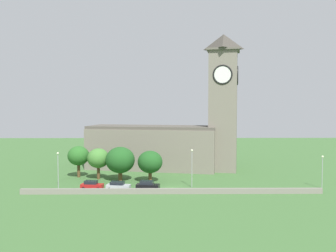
% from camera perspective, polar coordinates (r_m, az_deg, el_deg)
% --- Properties ---
extents(ground_plane, '(200.00, 200.00, 0.00)m').
position_cam_1_polar(ground_plane, '(90.50, 0.33, -7.42)').
color(ground_plane, '#3D6633').
extents(church, '(40.18, 18.37, 34.38)m').
position_cam_1_polar(church, '(97.37, 0.50, -1.40)').
color(church, slate).
rests_on(church, ground).
extents(quay_barrier, '(56.82, 0.70, 1.02)m').
position_cam_1_polar(quay_barrier, '(71.42, 0.58, -9.89)').
color(quay_barrier, gray).
rests_on(quay_barrier, ground).
extents(car_red, '(4.55, 2.52, 1.81)m').
position_cam_1_polar(car_red, '(76.17, -11.53, -8.82)').
color(car_red, red).
rests_on(car_red, ground).
extents(car_silver, '(4.92, 2.75, 1.70)m').
position_cam_1_polar(car_silver, '(75.00, -7.60, -9.01)').
color(car_silver, silver).
rests_on(car_silver, ground).
extents(car_black, '(4.78, 2.87, 1.83)m').
position_cam_1_polar(car_black, '(74.48, -3.13, -9.02)').
color(car_black, black).
rests_on(car_black, ground).
extents(streetlamp_west_end, '(0.44, 0.44, 7.24)m').
position_cam_1_polar(streetlamp_west_end, '(78.54, -16.42, -5.63)').
color(streetlamp_west_end, '#9EA0A5').
rests_on(streetlamp_west_end, ground).
extents(streetlamp_west_mid, '(0.44, 0.44, 7.74)m').
position_cam_1_polar(streetlamp_west_mid, '(76.28, 3.66, -5.54)').
color(streetlamp_west_mid, '#9EA0A5').
rests_on(streetlamp_west_mid, ground).
extents(streetlamp_central, '(0.44, 0.44, 6.62)m').
position_cam_1_polar(streetlamp_central, '(81.25, 22.46, -5.70)').
color(streetlamp_central, '#9EA0A5').
rests_on(streetlamp_central, ground).
extents(tree_riverside_west, '(4.96, 4.96, 7.24)m').
position_cam_1_polar(tree_riverside_west, '(88.99, -13.48, -4.45)').
color(tree_riverside_west, brown).
rests_on(tree_riverside_west, ground).
extents(tree_churchyard, '(4.93, 4.93, 6.96)m').
position_cam_1_polar(tree_churchyard, '(85.97, -10.57, -4.87)').
color(tree_churchyard, brown).
rests_on(tree_churchyard, ground).
extents(tree_riverside_east, '(5.37, 5.37, 6.84)m').
position_cam_1_polar(tree_riverside_east, '(81.24, -2.74, -5.51)').
color(tree_riverside_east, brown).
rests_on(tree_riverside_east, ground).
extents(tree_by_tower, '(6.43, 6.43, 7.49)m').
position_cam_1_polar(tree_by_tower, '(83.37, -7.30, -5.18)').
color(tree_by_tower, brown).
rests_on(tree_by_tower, ground).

